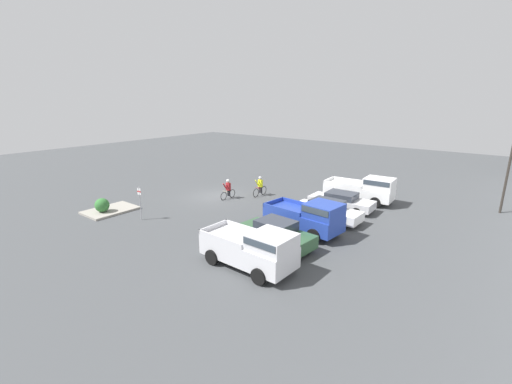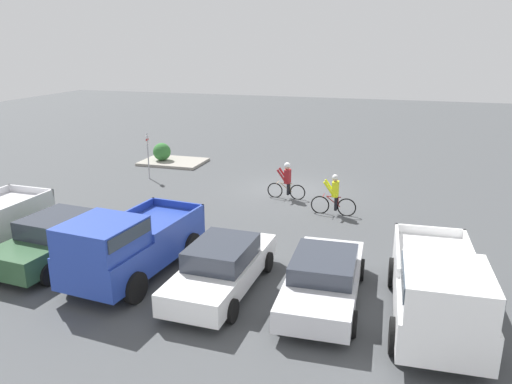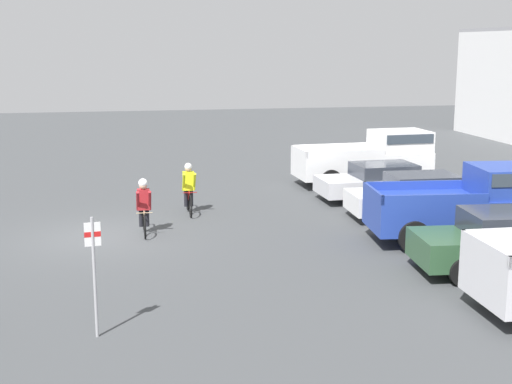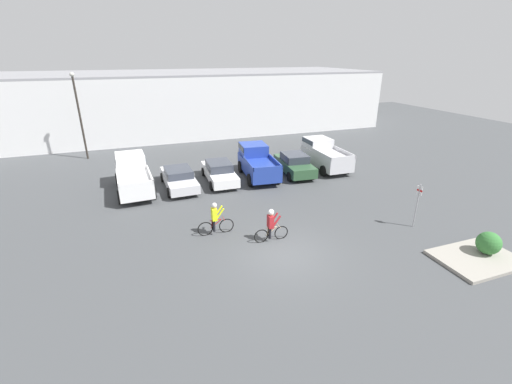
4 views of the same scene
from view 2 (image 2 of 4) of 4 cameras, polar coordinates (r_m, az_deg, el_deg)
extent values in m
plane|color=#424447|center=(23.42, 3.93, 0.22)|extent=(80.00, 80.00, 0.00)
cube|color=white|center=(13.26, 19.84, -10.49)|extent=(2.19, 5.36, 0.91)
cube|color=white|center=(11.48, 20.95, -10.21)|extent=(1.89, 2.19, 0.81)
cube|color=#333D47|center=(11.40, 21.05, -9.40)|extent=(1.94, 2.02, 0.36)
cube|color=white|center=(14.11, 23.50, -6.62)|extent=(0.23, 3.16, 0.25)
cube|color=white|center=(13.90, 15.86, -6.17)|extent=(0.23, 3.16, 0.25)
cube|color=white|center=(15.40, 19.23, -4.19)|extent=(1.95, 0.17, 0.25)
cylinder|color=black|center=(12.21, 25.04, -15.88)|extent=(0.26, 0.84, 0.83)
cylinder|color=black|center=(11.96, 15.51, -15.54)|extent=(0.26, 0.84, 0.83)
cylinder|color=black|center=(15.04, 22.88, -9.26)|extent=(0.26, 0.84, 0.83)
cylinder|color=black|center=(14.83, 15.35, -8.85)|extent=(0.26, 0.84, 0.83)
cube|color=silver|center=(13.62, 7.71, -10.10)|extent=(1.96, 4.75, 0.57)
cube|color=#2D333D|center=(13.40, 7.80, -8.13)|extent=(1.70, 2.16, 0.46)
cylinder|color=black|center=(12.37, 11.01, -14.55)|extent=(0.20, 0.64, 0.63)
cylinder|color=black|center=(12.57, 2.53, -13.68)|extent=(0.20, 0.64, 0.63)
cylinder|color=black|center=(15.02, 11.90, -8.67)|extent=(0.20, 0.64, 0.63)
cylinder|color=black|center=(15.18, 5.01, -8.06)|extent=(0.20, 0.64, 0.63)
cube|color=white|center=(14.08, -3.87, -8.99)|extent=(1.87, 4.74, 0.61)
cube|color=#2D333D|center=(13.84, -3.92, -6.85)|extent=(1.62, 2.16, 0.54)
cylinder|color=black|center=(12.69, -2.80, -13.40)|extent=(0.20, 0.62, 0.61)
cylinder|color=black|center=(13.34, -9.87, -12.03)|extent=(0.20, 0.62, 0.61)
cylinder|color=black|center=(15.20, 1.36, -8.00)|extent=(0.20, 0.62, 0.61)
cylinder|color=black|center=(15.75, -4.69, -7.13)|extent=(0.20, 0.62, 0.61)
cube|color=#233D9E|center=(15.29, -13.50, -6.10)|extent=(2.46, 5.02, 0.92)
cube|color=#233D9E|center=(13.92, -17.22, -4.89)|extent=(2.02, 2.11, 0.81)
cube|color=#333D47|center=(13.86, -17.29, -4.20)|extent=(2.06, 1.96, 0.36)
cube|color=#233D9E|center=(15.32, -8.63, -3.41)|extent=(0.36, 2.90, 0.25)
cube|color=#233D9E|center=(16.35, -14.41, -2.45)|extent=(0.36, 2.90, 0.25)
cube|color=#233D9E|center=(16.94, -8.97, -1.44)|extent=(1.99, 0.27, 0.25)
cylinder|color=black|center=(13.83, -13.63, -10.58)|extent=(0.30, 0.89, 0.87)
cylinder|color=black|center=(15.01, -19.90, -8.89)|extent=(0.30, 0.89, 0.87)
cylinder|color=black|center=(16.10, -7.38, -6.18)|extent=(0.30, 0.89, 0.87)
cylinder|color=black|center=(17.12, -13.22, -5.06)|extent=(0.30, 0.89, 0.87)
cube|color=#2D5133|center=(16.96, -21.58, -5.36)|extent=(2.19, 4.59, 0.70)
cube|color=#2D333D|center=(16.74, -21.81, -3.39)|extent=(1.79, 2.14, 0.54)
cylinder|color=black|center=(15.56, -22.60, -8.69)|extent=(0.24, 0.67, 0.66)
cylinder|color=black|center=(16.80, -27.04, -7.37)|extent=(0.24, 0.67, 0.66)
cylinder|color=black|center=(17.49, -16.15, -5.19)|extent=(0.24, 0.67, 0.66)
cylinder|color=black|center=(18.60, -20.54, -4.28)|extent=(0.24, 0.67, 0.66)
cube|color=silver|center=(18.29, -25.07, -1.29)|extent=(0.16, 2.90, 0.25)
cube|color=silver|center=(19.91, -24.36, 0.19)|extent=(2.00, 0.14, 0.25)
cylinder|color=black|center=(18.97, -23.49, -4.00)|extent=(0.24, 0.79, 0.79)
torus|color=black|center=(22.22, 2.18, 0.19)|extent=(0.70, 0.06, 0.70)
torus|color=black|center=(21.98, 4.77, -0.04)|extent=(0.70, 0.06, 0.70)
cylinder|color=tan|center=(22.05, 3.48, 0.50)|extent=(0.53, 0.04, 0.37)
cylinder|color=tan|center=(21.99, 3.49, 0.99)|extent=(0.57, 0.04, 0.04)
cylinder|color=tan|center=(22.01, 3.93, 0.46)|extent=(0.04, 0.04, 0.34)
cylinder|color=tan|center=(22.08, 2.52, 1.13)|extent=(0.03, 0.46, 0.02)
cylinder|color=black|center=(21.95, 3.68, 0.32)|extent=(0.12, 0.12, 0.52)
cylinder|color=black|center=(22.12, 3.79, 0.44)|extent=(0.12, 0.12, 0.52)
cube|color=maroon|center=(21.89, 3.63, 1.81)|extent=(0.24, 0.36, 0.61)
cylinder|color=maroon|center=(21.78, 3.00, 1.74)|extent=(0.51, 0.10, 0.66)
cylinder|color=maroon|center=(22.10, 3.22, 1.96)|extent=(0.51, 0.10, 0.66)
sphere|color=tan|center=(21.79, 3.59, 2.89)|extent=(0.24, 0.24, 0.24)
sphere|color=silver|center=(21.78, 3.59, 3.05)|extent=(0.27, 0.27, 0.27)
torus|color=black|center=(20.31, 7.33, -1.47)|extent=(0.75, 0.06, 0.75)
torus|color=black|center=(20.17, 10.32, -1.75)|extent=(0.75, 0.06, 0.75)
cylinder|color=maroon|center=(20.18, 8.84, -1.11)|extent=(0.56, 0.04, 0.40)
cylinder|color=maroon|center=(20.11, 8.87, -0.54)|extent=(0.59, 0.04, 0.04)
cylinder|color=maroon|center=(20.15, 9.37, -1.16)|extent=(0.04, 0.04, 0.37)
cylinder|color=maroon|center=(20.17, 7.75, -0.37)|extent=(0.03, 0.46, 0.02)
cylinder|color=black|center=(20.09, 9.10, -1.34)|extent=(0.12, 0.12, 0.56)
cylinder|color=black|center=(20.26, 9.17, -1.18)|extent=(0.12, 0.12, 0.56)
cube|color=yellow|center=(20.01, 9.06, 0.35)|extent=(0.24, 0.36, 0.61)
cylinder|color=yellow|center=(19.88, 8.38, 0.27)|extent=(0.53, 0.10, 0.66)
cylinder|color=yellow|center=(20.20, 8.54, 0.53)|extent=(0.53, 0.10, 0.66)
sphere|color=tan|center=(19.90, 9.04, 1.50)|extent=(0.22, 0.22, 0.22)
sphere|color=silver|center=(19.89, 9.05, 1.65)|extent=(0.24, 0.24, 0.24)
cylinder|color=#9E9EA3|center=(25.62, -12.23, 4.03)|extent=(0.06, 0.06, 2.33)
cube|color=white|center=(25.45, -12.34, 5.87)|extent=(0.06, 0.30, 0.45)
cube|color=red|center=(25.45, -12.34, 5.87)|extent=(0.06, 0.30, 0.10)
cube|color=gray|center=(28.94, -9.43, 3.42)|extent=(3.50, 2.48, 0.15)
sphere|color=#337033|center=(29.00, -10.70, 4.55)|extent=(1.00, 1.00, 1.00)
camera|label=1|loc=(24.96, -69.94, 9.18)|focal=24.00mm
camera|label=3|loc=(33.08, -33.82, 11.94)|focal=50.00mm
camera|label=4|loc=(33.81, 19.14, 18.75)|focal=24.00mm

